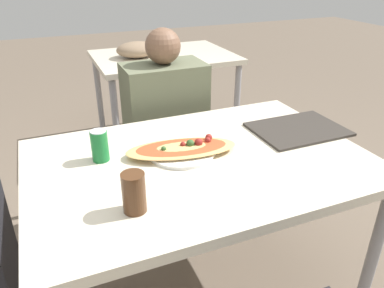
{
  "coord_description": "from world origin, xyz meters",
  "views": [
    {
      "loc": [
        -0.53,
        -1.18,
        1.46
      ],
      "look_at": [
        -0.03,
        0.02,
        0.8
      ],
      "focal_mm": 35.0,
      "sensor_mm": 36.0,
      "label": 1
    }
  ],
  "objects_px": {
    "dining_table": "(200,173)",
    "drink_glass": "(134,193)",
    "pizza_main": "(182,149)",
    "soda_can": "(100,146)",
    "chair_far_seated": "(161,137)",
    "person_seated": "(166,114)"
  },
  "relations": [
    {
      "from": "dining_table",
      "to": "drink_glass",
      "type": "distance_m",
      "value": 0.42
    },
    {
      "from": "pizza_main",
      "to": "drink_glass",
      "type": "height_order",
      "value": "drink_glass"
    },
    {
      "from": "pizza_main",
      "to": "soda_can",
      "type": "xyz_separation_m",
      "value": [
        -0.31,
        0.07,
        0.04
      ]
    },
    {
      "from": "dining_table",
      "to": "chair_far_seated",
      "type": "relative_size",
      "value": 1.59
    },
    {
      "from": "soda_can",
      "to": "drink_glass",
      "type": "relative_size",
      "value": 0.94
    },
    {
      "from": "dining_table",
      "to": "soda_can",
      "type": "bearing_deg",
      "value": 159.0
    },
    {
      "from": "dining_table",
      "to": "chair_far_seated",
      "type": "bearing_deg",
      "value": 83.73
    },
    {
      "from": "chair_far_seated",
      "to": "dining_table",
      "type": "bearing_deg",
      "value": 83.73
    },
    {
      "from": "soda_can",
      "to": "pizza_main",
      "type": "bearing_deg",
      "value": -13.27
    },
    {
      "from": "chair_far_seated",
      "to": "person_seated",
      "type": "height_order",
      "value": "person_seated"
    },
    {
      "from": "dining_table",
      "to": "soda_can",
      "type": "height_order",
      "value": "soda_can"
    },
    {
      "from": "soda_can",
      "to": "drink_glass",
      "type": "height_order",
      "value": "drink_glass"
    },
    {
      "from": "dining_table",
      "to": "drink_glass",
      "type": "xyz_separation_m",
      "value": [
        -0.32,
        -0.23,
        0.13
      ]
    },
    {
      "from": "person_seated",
      "to": "drink_glass",
      "type": "height_order",
      "value": "person_seated"
    },
    {
      "from": "dining_table",
      "to": "person_seated",
      "type": "bearing_deg",
      "value": 82.71
    },
    {
      "from": "soda_can",
      "to": "drink_glass",
      "type": "distance_m",
      "value": 0.37
    },
    {
      "from": "chair_far_seated",
      "to": "pizza_main",
      "type": "height_order",
      "value": "chair_far_seated"
    },
    {
      "from": "pizza_main",
      "to": "soda_can",
      "type": "distance_m",
      "value": 0.32
    },
    {
      "from": "pizza_main",
      "to": "soda_can",
      "type": "relative_size",
      "value": 3.78
    },
    {
      "from": "person_seated",
      "to": "pizza_main",
      "type": "bearing_deg",
      "value": 77.31
    },
    {
      "from": "person_seated",
      "to": "soda_can",
      "type": "xyz_separation_m",
      "value": [
        -0.45,
        -0.53,
        0.14
      ]
    },
    {
      "from": "drink_glass",
      "to": "person_seated",
      "type": "bearing_deg",
      "value": 65.46
    }
  ]
}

